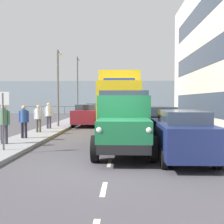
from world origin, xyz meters
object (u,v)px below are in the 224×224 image
object	(u,v)px
pedestrian_by_lamp	(24,119)
lamp_post_far	(78,82)
lorry_cargo_yellow	(120,100)
car_navy_kerbside_near	(181,134)
pedestrian_near_railing	(49,113)
pedestrian_with_bag	(4,121)
lamp_post_promenade	(58,80)
truck_vintage_green	(124,124)
pedestrian_couple_a	(38,116)
car_black_kerbside_1	(160,121)
car_maroon_oppositeside_0	(87,115)
car_grey_oppositeside_1	(94,112)
street_sign	(3,110)

from	to	relation	value
pedestrian_by_lamp	lamp_post_far	world-z (taller)	lamp_post_far
lorry_cargo_yellow	car_navy_kerbside_near	size ratio (longest dim) A/B	1.79
pedestrian_near_railing	lamp_post_far	bearing A→B (deg)	-90.18
pedestrian_with_bag	lamp_post_promenade	distance (m)	9.03
truck_vintage_green	pedestrian_near_railing	xyz separation A→B (m)	(5.05, -8.26, -0.00)
pedestrian_with_bag	pedestrian_couple_a	size ratio (longest dim) A/B	1.06
car_black_kerbside_1	lamp_post_far	size ratio (longest dim) A/B	0.65
pedestrian_by_lamp	car_black_kerbside_1	bearing A→B (deg)	-167.30
pedestrian_couple_a	truck_vintage_green	bearing A→B (deg)	129.97
pedestrian_near_railing	lamp_post_far	world-z (taller)	lamp_post_far
car_black_kerbside_1	pedestrian_by_lamp	bearing A→B (deg)	12.70
car_black_kerbside_1	lamp_post_far	world-z (taller)	lamp_post_far
pedestrian_couple_a	pedestrian_near_railing	distance (m)	2.18
truck_vintage_green	car_maroon_oppositeside_0	world-z (taller)	truck_vintage_green
car_navy_kerbside_near	car_grey_oppositeside_1	xyz separation A→B (m)	(4.94, -18.92, -0.00)
truck_vintage_green	car_maroon_oppositeside_0	bearing A→B (deg)	-76.09
lamp_post_far	car_black_kerbside_1	bearing A→B (deg)	114.54
car_grey_oppositeside_1	street_sign	distance (m)	18.23
car_grey_oppositeside_1	lamp_post_far	bearing A→B (deg)	-47.38
truck_vintage_green	lorry_cargo_yellow	distance (m)	8.12
truck_vintage_green	lamp_post_promenade	world-z (taller)	lamp_post_promenade
pedestrian_near_railing	lamp_post_far	distance (m)	12.45
pedestrian_with_bag	lamp_post_far	size ratio (longest dim) A/B	0.26
street_sign	pedestrian_near_railing	bearing A→B (deg)	-87.19
car_black_kerbside_1	street_sign	size ratio (longest dim) A/B	1.91
car_maroon_oppositeside_0	street_sign	size ratio (longest dim) A/B	2.06
pedestrian_near_railing	street_sign	bearing A→B (deg)	92.81
lorry_cargo_yellow	car_maroon_oppositeside_0	distance (m)	4.82
car_black_kerbside_1	pedestrian_by_lamp	distance (m)	7.23
pedestrian_with_bag	car_maroon_oppositeside_0	bearing A→B (deg)	-102.59
lorry_cargo_yellow	car_maroon_oppositeside_0	size ratio (longest dim) A/B	1.77
car_navy_kerbside_near	pedestrian_with_bag	distance (m)	7.62
car_navy_kerbside_near	truck_vintage_green	bearing A→B (deg)	-21.92
car_navy_kerbside_near	car_maroon_oppositeside_0	bearing A→B (deg)	-68.72
car_maroon_oppositeside_0	pedestrian_near_railing	bearing A→B (deg)	59.72
lamp_post_promenade	street_sign	size ratio (longest dim) A/B	2.49
car_black_kerbside_1	pedestrian_with_bag	distance (m)	8.06
car_navy_kerbside_near	car_black_kerbside_1	size ratio (longest dim) A/B	1.07
lamp_post_far	car_navy_kerbside_near	bearing A→B (deg)	108.31
lamp_post_far	car_grey_oppositeside_1	bearing A→B (deg)	132.62
car_maroon_oppositeside_0	pedestrian_couple_a	size ratio (longest dim) A/B	2.83
pedestrian_with_bag	lamp_post_far	world-z (taller)	lamp_post_far
car_grey_oppositeside_1	pedestrian_by_lamp	distance (m)	14.84
car_navy_kerbside_near	pedestrian_near_railing	bearing A→B (deg)	-52.15
car_black_kerbside_1	lamp_post_promenade	xyz separation A→B (m)	(6.82, -5.19, 2.65)
car_grey_oppositeside_1	pedestrian_with_bag	xyz separation A→B (m)	(2.32, 16.61, 0.28)
car_navy_kerbside_near	car_maroon_oppositeside_0	world-z (taller)	same
truck_vintage_green	street_sign	distance (m)	4.67
car_maroon_oppositeside_0	pedestrian_with_bag	size ratio (longest dim) A/B	2.67
lorry_cargo_yellow	car_navy_kerbside_near	world-z (taller)	lorry_cargo_yellow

